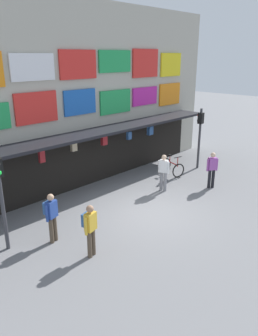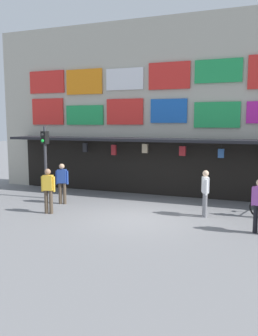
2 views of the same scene
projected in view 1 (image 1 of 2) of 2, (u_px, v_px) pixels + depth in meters
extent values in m
plane|color=slate|center=(148.00, 213.00, 12.64)|extent=(80.00, 80.00, 0.00)
cube|color=#B2AD9E|center=(71.00, 98.00, 14.35)|extent=(18.00, 1.20, 8.00)
cube|color=black|center=(91.00, 134.00, 13.95)|extent=(15.30, 1.40, 0.12)
cube|color=white|center=(33.00, 67.00, 12.04)|extent=(1.82, 0.08, 0.98)
cube|color=red|center=(78.00, 64.00, 13.46)|extent=(1.87, 0.08, 1.17)
cube|color=green|center=(115.00, 61.00, 14.87)|extent=(1.97, 0.08, 0.97)
cube|color=red|center=(145.00, 63.00, 16.34)|extent=(1.86, 0.08, 1.36)
cube|color=yellow|center=(171.00, 65.00, 17.81)|extent=(1.71, 0.08, 1.21)
cube|color=red|center=(36.00, 108.00, 12.53)|extent=(1.81, 0.08, 1.19)
cube|color=blue|center=(80.00, 102.00, 13.96)|extent=(1.66, 0.08, 1.06)
cube|color=green|center=(116.00, 102.00, 15.46)|extent=(1.93, 0.08, 1.09)
cube|color=#B71E93|center=(145.00, 96.00, 16.87)|extent=(1.84, 0.08, 0.90)
cube|color=orange|center=(170.00, 94.00, 18.33)|extent=(1.79, 0.08, 1.17)
cylinder|color=black|center=(41.00, 148.00, 12.39)|extent=(0.02, 0.02, 0.20)
cube|color=maroon|center=(42.00, 156.00, 12.51)|extent=(0.22, 0.13, 0.47)
cylinder|color=black|center=(73.00, 140.00, 13.40)|extent=(0.02, 0.02, 0.13)
cube|color=tan|center=(74.00, 146.00, 13.49)|extent=(0.25, 0.15, 0.41)
cylinder|color=black|center=(104.00, 134.00, 14.58)|extent=(0.02, 0.02, 0.19)
cube|color=maroon|center=(104.00, 140.00, 14.67)|extent=(0.27, 0.16, 0.41)
cylinder|color=black|center=(129.00, 129.00, 15.68)|extent=(0.02, 0.02, 0.26)
cube|color=#2D5693|center=(129.00, 136.00, 15.78)|extent=(0.24, 0.14, 0.37)
cylinder|color=black|center=(150.00, 124.00, 16.88)|extent=(0.02, 0.02, 0.27)
cube|color=#2D5693|center=(150.00, 131.00, 17.00)|extent=(0.31, 0.19, 0.44)
cube|color=black|center=(82.00, 160.00, 14.84)|extent=(15.30, 0.04, 2.50)
cylinder|color=#38383D|center=(2.00, 202.00, 9.78)|extent=(0.12, 0.12, 3.20)
cylinder|color=#38383D|center=(199.00, 139.00, 17.18)|extent=(0.12, 0.12, 3.20)
cube|color=black|center=(201.00, 118.00, 16.82)|extent=(0.30, 0.27, 0.56)
sphere|color=red|center=(199.00, 115.00, 16.85)|extent=(0.15, 0.15, 0.15)
sphere|color=black|center=(198.00, 120.00, 16.94)|extent=(0.15, 0.15, 0.15)
torus|color=black|center=(178.00, 171.00, 16.18)|extent=(0.71, 0.26, 0.72)
torus|color=black|center=(165.00, 165.00, 17.07)|extent=(0.71, 0.26, 0.72)
cylinder|color=#B21E1E|center=(172.00, 163.00, 16.54)|extent=(0.32, 0.97, 0.05)
cylinder|color=#B21E1E|center=(170.00, 159.00, 16.62)|extent=(0.04, 0.04, 0.35)
cube|color=black|center=(170.00, 155.00, 16.56)|extent=(0.15, 0.22, 0.06)
cylinder|color=#B21E1E|center=(178.00, 162.00, 16.11)|extent=(0.04, 0.04, 0.50)
cylinder|color=black|center=(178.00, 157.00, 16.02)|extent=(0.43, 0.16, 0.04)
cylinder|color=black|center=(213.00, 179.00, 14.91)|extent=(0.14, 0.14, 0.88)
cylinder|color=black|center=(209.00, 179.00, 14.88)|extent=(0.14, 0.14, 0.88)
cube|color=#9E4CA8|center=(212.00, 164.00, 14.66)|extent=(0.42, 0.39, 0.56)
sphere|color=beige|center=(213.00, 155.00, 14.52)|extent=(0.22, 0.22, 0.22)
cylinder|color=#9E4CA8|center=(217.00, 164.00, 14.71)|extent=(0.09, 0.09, 0.56)
cylinder|color=#9E4CA8|center=(208.00, 165.00, 14.63)|extent=(0.09, 0.09, 0.56)
cube|color=tan|center=(211.00, 162.00, 14.80)|extent=(0.32, 0.29, 0.40)
cylinder|color=brown|center=(55.00, 228.00, 10.63)|extent=(0.14, 0.14, 0.88)
cylinder|color=brown|center=(51.00, 231.00, 10.48)|extent=(0.14, 0.14, 0.88)
cube|color=#28479E|center=(51.00, 209.00, 10.32)|extent=(0.41, 0.31, 0.56)
sphere|color=tan|center=(50.00, 197.00, 10.19)|extent=(0.22, 0.22, 0.22)
cylinder|color=#28479E|center=(56.00, 208.00, 10.52)|extent=(0.09, 0.09, 0.56)
cylinder|color=#28479E|center=(47.00, 213.00, 10.15)|extent=(0.09, 0.09, 0.56)
cube|color=#2D5693|center=(47.00, 208.00, 10.38)|extent=(0.31, 0.23, 0.40)
cylinder|color=gray|center=(165.00, 182.00, 14.53)|extent=(0.14, 0.14, 0.88)
cylinder|color=gray|center=(161.00, 181.00, 14.61)|extent=(0.14, 0.14, 0.88)
cube|color=white|center=(164.00, 166.00, 14.33)|extent=(0.32, 0.41, 0.56)
sphere|color=beige|center=(164.00, 157.00, 14.20)|extent=(0.22, 0.22, 0.22)
cylinder|color=white|center=(168.00, 168.00, 14.26)|extent=(0.09, 0.09, 0.56)
cylinder|color=white|center=(159.00, 166.00, 14.44)|extent=(0.09, 0.09, 0.56)
cylinder|color=brown|center=(93.00, 242.00, 9.86)|extent=(0.14, 0.14, 0.88)
cylinder|color=brown|center=(90.00, 244.00, 9.72)|extent=(0.14, 0.14, 0.88)
cube|color=gold|center=(90.00, 222.00, 9.56)|extent=(0.40, 0.30, 0.56)
sphere|color=#A87A5B|center=(90.00, 209.00, 9.42)|extent=(0.22, 0.22, 0.22)
cylinder|color=gold|center=(95.00, 220.00, 9.75)|extent=(0.09, 0.09, 0.56)
cylinder|color=gold|center=(86.00, 226.00, 9.39)|extent=(0.09, 0.09, 0.56)
cube|color=#2D5693|center=(86.00, 220.00, 9.62)|extent=(0.31, 0.22, 0.40)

